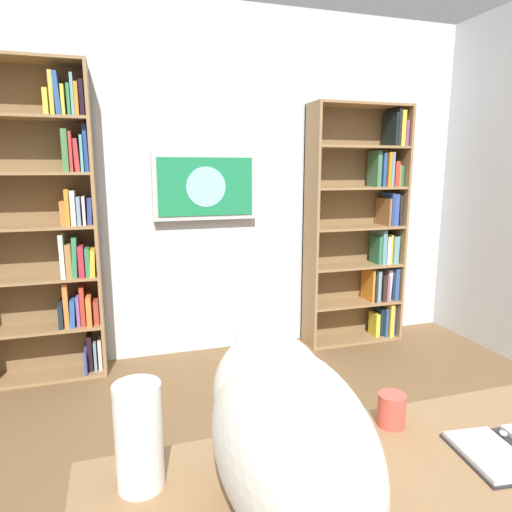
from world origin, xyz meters
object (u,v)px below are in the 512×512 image
object	(u,v)px
bookshelf_left	(365,229)
bookshelf_right	(52,226)
wall_mounted_tv	(205,187)
coffee_mug	(392,410)
cat	(283,425)
paper_towel_roll	(139,436)

from	to	relation	value
bookshelf_left	bookshelf_right	bearing A→B (deg)	-0.00
bookshelf_right	wall_mounted_tv	xyz separation A→B (m)	(-1.09, -0.08, 0.25)
coffee_mug	wall_mounted_tv	bearing A→B (deg)	-88.25
cat	paper_towel_roll	size ratio (longest dim) A/B	2.74
wall_mounted_tv	cat	bearing A→B (deg)	82.51
wall_mounted_tv	paper_towel_roll	distance (m)	2.58
wall_mounted_tv	coffee_mug	size ratio (longest dim) A/B	8.30
bookshelf_right	wall_mounted_tv	distance (m)	1.13
wall_mounted_tv	paper_towel_roll	size ratio (longest dim) A/B	3.09
wall_mounted_tv	coffee_mug	xyz separation A→B (m)	(-0.07, 2.41, -0.56)
bookshelf_left	cat	xyz separation A→B (m)	(1.70, 2.54, -0.03)
bookshelf_right	cat	size ratio (longest dim) A/B	3.08
cat	paper_towel_roll	world-z (taller)	cat
paper_towel_roll	wall_mounted_tv	bearing A→B (deg)	-104.57
coffee_mug	cat	bearing A→B (deg)	26.82
bookshelf_right	paper_towel_roll	xyz separation A→B (m)	(-0.45, 2.37, -0.22)
cat	paper_towel_roll	xyz separation A→B (m)	(0.29, -0.16, -0.07)
bookshelf_right	coffee_mug	xyz separation A→B (m)	(-1.17, 2.32, -0.30)
bookshelf_right	coffee_mug	bearing A→B (deg)	116.64
bookshelf_right	cat	distance (m)	2.65
paper_towel_roll	coffee_mug	xyz separation A→B (m)	(-0.71, -0.05, -0.08)
cat	bookshelf_right	bearing A→B (deg)	-73.56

